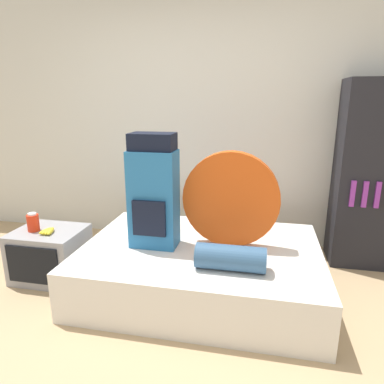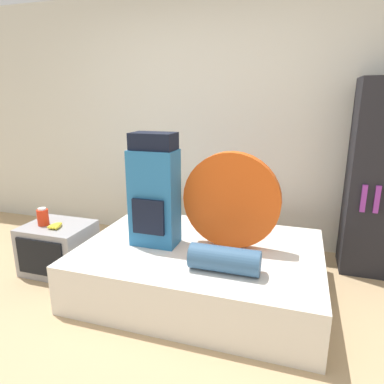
{
  "view_description": "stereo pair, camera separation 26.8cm",
  "coord_description": "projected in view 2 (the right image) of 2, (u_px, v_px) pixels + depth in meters",
  "views": [
    {
      "loc": [
        0.66,
        -1.73,
        1.55
      ],
      "look_at": [
        0.13,
        0.8,
        0.84
      ],
      "focal_mm": 32.0,
      "sensor_mm": 36.0,
      "label": 1
    },
    {
      "loc": [
        0.91,
        -1.66,
        1.55
      ],
      "look_at": [
        0.13,
        0.8,
        0.84
      ],
      "focal_mm": 32.0,
      "sensor_mm": 36.0,
      "label": 2
    }
  ],
  "objects": [
    {
      "name": "backpack",
      "position": [
        154.0,
        192.0,
        2.72
      ],
      "size": [
        0.37,
        0.26,
        0.91
      ],
      "color": "#23669E",
      "rests_on": "bed"
    },
    {
      "name": "banana_bunch",
      "position": [
        56.0,
        226.0,
        3.02
      ],
      "size": [
        0.12,
        0.15,
        0.04
      ],
      "color": "yellow",
      "rests_on": "television"
    },
    {
      "name": "sleeping_roll",
      "position": [
        224.0,
        259.0,
        2.35
      ],
      "size": [
        0.49,
        0.18,
        0.18
      ],
      "color": "#33567A",
      "rests_on": "bed"
    },
    {
      "name": "bed",
      "position": [
        201.0,
        268.0,
        2.83
      ],
      "size": [
        1.9,
        1.35,
        0.39
      ],
      "color": "silver",
      "rests_on": "ground_plane"
    },
    {
      "name": "tent_bag",
      "position": [
        231.0,
        200.0,
        2.69
      ],
      "size": [
        0.77,
        0.1,
        0.77
      ],
      "color": "#D14C14",
      "rests_on": "bed"
    },
    {
      "name": "wall_back",
      "position": [
        212.0,
        123.0,
        3.62
      ],
      "size": [
        8.0,
        0.05,
        2.6
      ],
      "color": "silver",
      "rests_on": "ground_plane"
    },
    {
      "name": "ground_plane",
      "position": [
        135.0,
        347.0,
        2.2
      ],
      "size": [
        16.0,
        16.0,
        0.0
      ],
      "primitive_type": "plane",
      "color": "tan"
    },
    {
      "name": "canister",
      "position": [
        43.0,
        217.0,
        3.07
      ],
      "size": [
        0.1,
        0.1,
        0.16
      ],
      "color": "red",
      "rests_on": "television"
    },
    {
      "name": "television",
      "position": [
        59.0,
        248.0,
        3.14
      ],
      "size": [
        0.58,
        0.49,
        0.45
      ],
      "color": "#939399",
      "rests_on": "ground_plane"
    }
  ]
}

